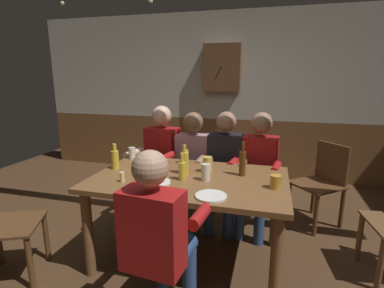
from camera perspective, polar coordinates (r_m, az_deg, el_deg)
The scene contains 24 objects.
ground_plane at distance 2.78m, azimuth -0.66°, elevation -21.58°, with size 7.75×7.75×0.00m, color #4C331E.
back_wall_upper at distance 4.70m, azimuth 7.79°, elevation 14.65°, with size 6.46×0.12×1.61m, color beige.
back_wall_wainscot at distance 4.83m, azimuth 7.33°, elevation -0.47°, with size 6.46×0.12×0.91m, color brown.
dining_table at distance 2.49m, azimuth -0.54°, elevation -8.74°, with size 1.59×0.98×0.76m.
person_0 at distance 3.30m, azimuth -6.33°, elevation -2.59°, with size 0.52×0.58×1.26m.
person_1 at distance 3.18m, azimuth -0.12°, elevation -3.73°, with size 0.51×0.54×1.21m.
person_2 at distance 3.11m, azimuth 6.24°, elevation -3.96°, with size 0.50×0.52×1.22m.
person_3 at distance 3.08m, azimuth 12.64°, elevation -4.39°, with size 0.53×0.57×1.23m.
person_4 at distance 1.88m, azimuth -6.49°, elevation -16.65°, with size 0.53×0.52×1.19m.
chair_empty_near_right at distance 3.48m, azimuth 23.92°, elevation -6.63°, with size 0.62×0.62×0.88m.
table_candle at distance 2.40m, azimuth -13.38°, elevation -6.23°, with size 0.04×0.04×0.08m, color #F9E08C.
plate_0 at distance 2.33m, azimuth -7.34°, elevation -7.44°, with size 0.25×0.25×0.01m, color white.
plate_1 at distance 2.07m, azimuth 3.69°, elevation -10.05°, with size 0.22×0.22×0.01m, color white.
bottle_0 at distance 2.73m, azimuth -14.70°, elevation -2.79°, with size 0.07×0.07×0.23m.
bottle_1 at distance 2.37m, azimuth -1.91°, elevation -5.13°, with size 0.06×0.06×0.21m.
bottle_2 at distance 2.49m, azimuth 9.76°, elevation -3.52°, with size 0.06×0.06×0.29m.
bottle_3 at distance 2.51m, azimuth -1.45°, elevation -3.55°, with size 0.07×0.07×0.25m.
pint_glass_0 at distance 2.80m, azimuth -1.31°, elevation -2.48°, with size 0.06×0.06×0.13m, color gold.
pint_glass_1 at distance 2.56m, azimuth 3.02°, elevation -3.99°, with size 0.08×0.08×0.14m, color #E5C64C.
pint_glass_2 at distance 2.28m, azimuth 15.87°, elevation -7.08°, with size 0.08×0.08×0.10m, color gold.
pint_glass_3 at distance 3.04m, azimuth -11.54°, elevation -1.71°, with size 0.07×0.07×0.11m, color white.
pint_glass_4 at distance 2.36m, azimuth 2.67°, elevation -5.49°, with size 0.07×0.07×0.14m, color white.
pint_glass_5 at distance 2.50m, azimuth -8.94°, elevation -4.64°, with size 0.06×0.06×0.13m, color gold.
wall_dart_cabinet at distance 4.59m, azimuth 5.81°, elevation 14.52°, with size 0.56×0.15×0.70m.
Camera 1 is at (0.63, -2.20, 1.59)m, focal length 27.51 mm.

